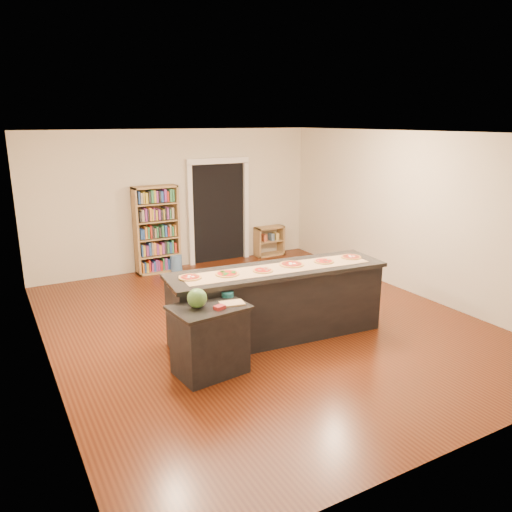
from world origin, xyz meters
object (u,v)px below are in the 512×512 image
bookshelf (157,230)px  waste_bin (176,263)px  watermelon (197,298)px  kitchen_island (277,303)px  side_counter (210,339)px  low_shelf (269,241)px

bookshelf → waste_bin: bookshelf is taller
bookshelf → watermelon: bearing=-102.1°
kitchen_island → watermelon: bearing=-155.9°
waste_bin → side_counter: bearing=-104.9°
side_counter → low_shelf: side_counter is taller
watermelon → bookshelf: bearing=77.9°
kitchen_island → side_counter: 1.35m
kitchen_island → bookshelf: 3.87m
waste_bin → watermelon: watermelon is taller
bookshelf → watermelon: (-0.93, -4.31, 0.11)m
bookshelf → low_shelf: (2.60, 0.01, -0.54)m
low_shelf → bookshelf: bearing=-179.7°
waste_bin → bookshelf: bearing=156.5°
watermelon → side_counter: bearing=-8.2°
low_shelf → waste_bin: (-2.28, -0.15, -0.16)m
waste_bin → watermelon: (-1.25, -4.17, 0.81)m
kitchen_island → bookshelf: bearing=101.7°
bookshelf → waste_bin: bearing=-23.5°
kitchen_island → watermelon: watermelon is taller
low_shelf → waste_bin: bearing=-176.1°
side_counter → low_shelf: (3.39, 4.34, -0.10)m
low_shelf → kitchen_island: bearing=-119.2°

